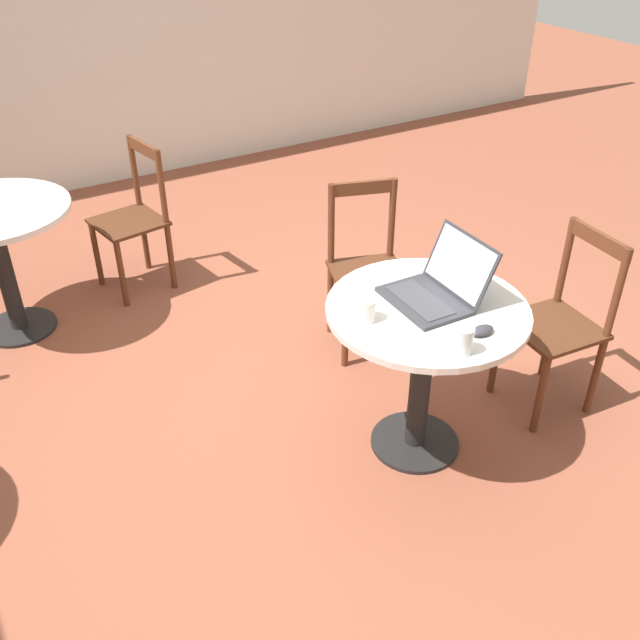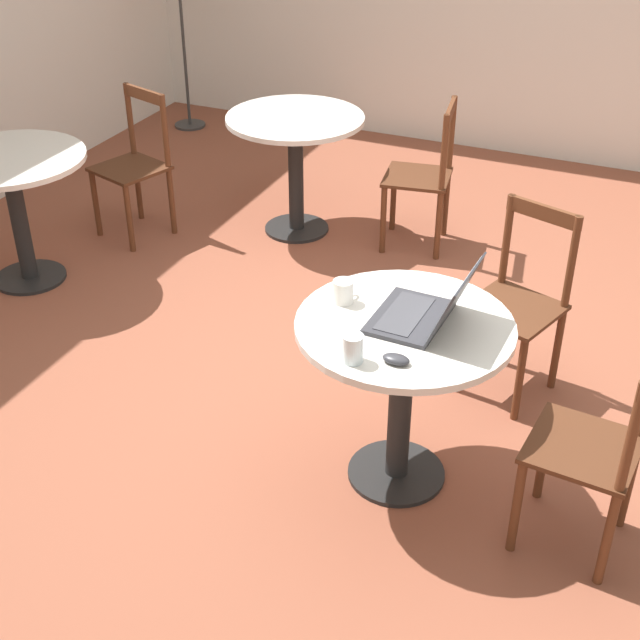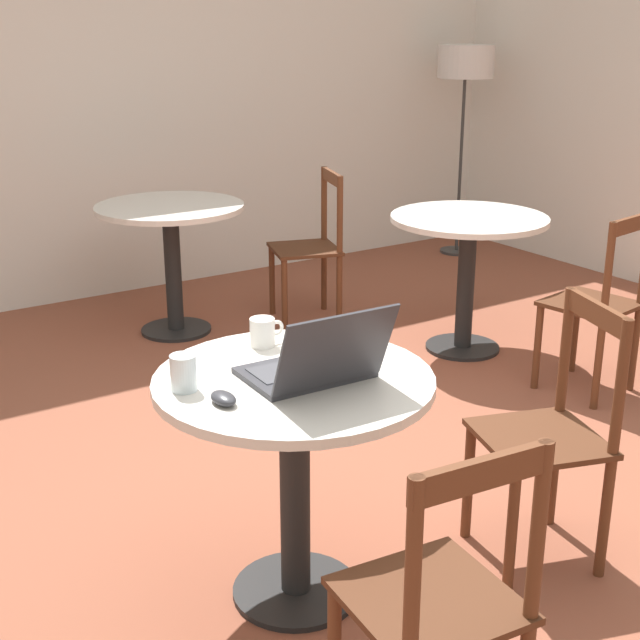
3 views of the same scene
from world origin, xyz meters
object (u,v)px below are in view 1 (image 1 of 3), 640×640
Objects in this scene: chair_near_right at (367,270)px; chair_mid_front at (134,220)px; chair_near_front at (560,325)px; mouse at (482,330)px; mug at (365,310)px; drinking_glass at (463,340)px; cafe_table_near at (424,341)px; laptop at (436,288)px.

chair_near_right is 1.00× the size of chair_mid_front.
chair_mid_front is (2.14, 1.34, 0.00)m from chair_near_front.
mug reaches higher than mouse.
drinking_glass reaches higher than mouse.
chair_mid_front is 2.46m from drinking_glass.
mouse is at bearing -164.76° from chair_mid_front.
mouse is at bearing -133.71° from mug.
chair_mid_front reaches higher than cafe_table_near.
chair_mid_front reaches higher than mug.
chair_near_front is 0.80m from mouse.
laptop is 3.71× the size of mouse.
chair_near_right is at bearing 28.47° from chair_near_front.
chair_near_right reaches higher than mug.
chair_near_right is at bearing -11.29° from mouse.
laptop is 3.50× the size of drinking_glass.
chair_near_right is 8.99× the size of mouse.
drinking_glass is (-0.24, 0.85, 0.36)m from chair_near_front.
laptop is (0.11, 0.70, 0.36)m from chair_near_front.
mouse reaches higher than cafe_table_near.
laptop reaches higher than mouse.
cafe_table_near is at bearing -101.23° from mug.
chair_near_right is 1.01m from mug.
mouse is at bearing -167.79° from cafe_table_near.
drinking_glass reaches higher than mug.
chair_near_right and chair_near_front have the same top height.
chair_near_right is at bearing -18.34° from cafe_table_near.
chair_near_front is at bearing -151.53° from chair_near_right.
mouse is (-0.26, -0.06, 0.18)m from cafe_table_near.
cafe_table_near is 0.33m from mouse.
chair_mid_front is at bearing 8.59° from mug.
mouse is (-0.29, 0.01, -0.04)m from laptop.
cafe_table_near is 7.03× the size of mug.
laptop reaches higher than chair_near_right.
cafe_table_near is 0.23m from laptop.
cafe_table_near is at bearing 161.66° from chair_near_right.
drinking_glass reaches higher than cafe_table_near.
chair_near_front is at bearing -97.01° from mug.
mouse is 0.84× the size of mug.
chair_near_front is at bearing -147.96° from chair_mid_front.
chair_near_right and chair_mid_front have the same top height.
laptop is 0.38m from drinking_glass.
laptop reaches higher than chair_near_front.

